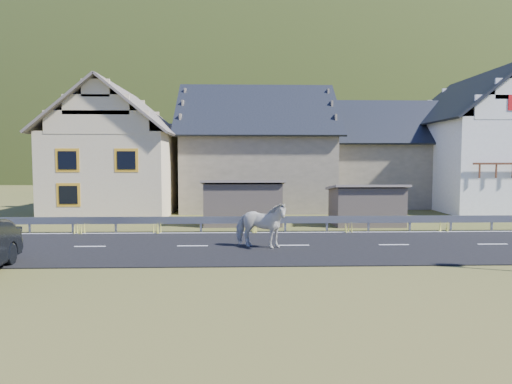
{
  "coord_description": "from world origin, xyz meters",
  "views": [
    {
      "loc": [
        -2.05,
        -17.78,
        3.41
      ],
      "look_at": [
        -1.45,
        1.62,
        2.05
      ],
      "focal_mm": 32.0,
      "sensor_mm": 36.0,
      "label": 1
    }
  ],
  "objects": [
    {
      "name": "road",
      "position": [
        0.0,
        0.0,
        0.02
      ],
      "size": [
        60.0,
        7.0,
        0.04
      ],
      "primitive_type": "cube",
      "color": "black",
      "rests_on": "ground"
    },
    {
      "name": "lane_markings",
      "position": [
        0.0,
        0.0,
        0.04
      ],
      "size": [
        60.0,
        6.6,
        0.01
      ],
      "primitive_type": "cube",
      "color": "silver",
      "rests_on": "road"
    },
    {
      "name": "horse",
      "position": [
        -1.35,
        -0.46,
        0.93
      ],
      "size": [
        1.55,
        2.3,
        1.78
      ],
      "primitive_type": "imported",
      "rotation": [
        0.0,
        0.0,
        1.26
      ],
      "color": "beige",
      "rests_on": "road"
    },
    {
      "name": "ground",
      "position": [
        0.0,
        0.0,
        0.0
      ],
      "size": [
        160.0,
        160.0,
        0.0
      ],
      "primitive_type": "plane",
      "color": "#39451A",
      "rests_on": "ground"
    },
    {
      "name": "house_stone_a",
      "position": [
        -1.0,
        15.0,
        4.63
      ],
      "size": [
        10.8,
        9.8,
        8.9
      ],
      "color": "gray",
      "rests_on": "ground"
    },
    {
      "name": "house_white",
      "position": [
        15.0,
        14.0,
        5.06
      ],
      "size": [
        8.8,
        10.8,
        9.7
      ],
      "color": "white",
      "rests_on": "ground"
    },
    {
      "name": "shed_right",
      "position": [
        4.5,
        6.0,
        1.0
      ],
      "size": [
        3.8,
        2.9,
        2.2
      ],
      "primitive_type": "cube",
      "color": "brown",
      "rests_on": "ground"
    },
    {
      "name": "house_cream",
      "position": [
        -10.0,
        12.0,
        4.36
      ],
      "size": [
        7.8,
        9.8,
        8.3
      ],
      "color": "beige",
      "rests_on": "ground"
    },
    {
      "name": "house_stone_b",
      "position": [
        9.0,
        17.0,
        4.24
      ],
      "size": [
        9.8,
        8.8,
        8.1
      ],
      "color": "gray",
      "rests_on": "ground"
    },
    {
      "name": "mountain",
      "position": [
        5.0,
        180.0,
        -20.0
      ],
      "size": [
        440.0,
        280.0,
        260.0
      ],
      "primitive_type": "ellipsoid",
      "color": "#213012",
      "rests_on": "ground"
    },
    {
      "name": "conifer_patch",
      "position": [
        -55.0,
        110.0,
        6.0
      ],
      "size": [
        76.0,
        50.0,
        28.0
      ],
      "primitive_type": "ellipsoid",
      "color": "black",
      "rests_on": "ground"
    },
    {
      "name": "guardrail",
      "position": [
        -0.0,
        3.68,
        0.56
      ],
      "size": [
        28.1,
        0.09,
        0.75
      ],
      "color": "#93969B",
      "rests_on": "ground"
    },
    {
      "name": "shed_left",
      "position": [
        -2.0,
        6.5,
        1.1
      ],
      "size": [
        4.3,
        3.3,
        2.4
      ],
      "primitive_type": "cube",
      "color": "brown",
      "rests_on": "ground"
    }
  ]
}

